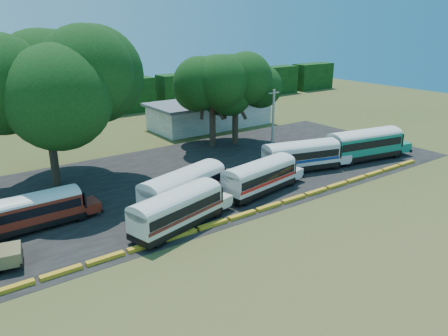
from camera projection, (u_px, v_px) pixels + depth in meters
ground at (235, 226)px, 35.18m from camera, size 160.00×160.00×0.00m
asphalt_strip at (172, 181)px, 44.93m from camera, size 64.00×24.00×0.02m
curb at (228, 220)px, 35.90m from camera, size 53.70×0.45×0.30m
terminal_building at (210, 113)px, 67.53m from camera, size 19.00×9.00×4.00m
treeline_backdrop at (57, 103)px, 71.00m from camera, size 130.00×4.00×6.00m
bus_red at (35, 209)px, 34.28m from camera, size 8.95×2.40×2.93m
bus_cream_west at (178, 208)px, 34.11m from camera, size 10.14×4.84×3.24m
bus_cream_east at (185, 186)px, 38.19m from camera, size 10.77×5.46×3.44m
bus_white_red at (261, 175)px, 41.27m from camera, size 10.10×4.04×3.23m
bus_white_blue at (303, 154)px, 47.47m from camera, size 10.51×5.03×3.36m
bus_teal at (366, 143)px, 51.13m from camera, size 11.50×4.70×3.68m
tree_west at (44, 80)px, 40.78m from camera, size 12.86×12.86×15.12m
tree_center at (212, 81)px, 54.72m from camera, size 8.45×8.45×11.65m
tree_east at (236, 83)px, 55.93m from camera, size 8.88×8.88×11.37m
utility_pole at (273, 120)px, 53.91m from camera, size 1.60×0.30×7.77m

